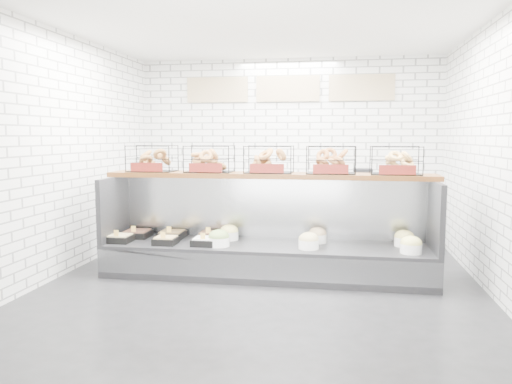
# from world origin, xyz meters

# --- Properties ---
(ground) EXTENTS (5.50, 5.50, 0.00)m
(ground) POSITION_xyz_m (0.00, 0.00, 0.00)
(ground) COLOR black
(ground) RESTS_ON ground
(room_shell) EXTENTS (5.02, 5.51, 3.01)m
(room_shell) POSITION_xyz_m (0.00, 0.60, 2.06)
(room_shell) COLOR white
(room_shell) RESTS_ON ground
(display_case) EXTENTS (4.00, 0.90, 1.20)m
(display_case) POSITION_xyz_m (-0.01, 0.34, 0.33)
(display_case) COLOR black
(display_case) RESTS_ON ground
(bagel_shelf) EXTENTS (4.10, 0.50, 0.40)m
(bagel_shelf) POSITION_xyz_m (-0.00, 0.52, 1.38)
(bagel_shelf) COLOR #45240E
(bagel_shelf) RESTS_ON display_case
(prep_counter) EXTENTS (4.00, 0.60, 1.20)m
(prep_counter) POSITION_xyz_m (-0.00, 2.43, 0.47)
(prep_counter) COLOR #93969B
(prep_counter) RESTS_ON ground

